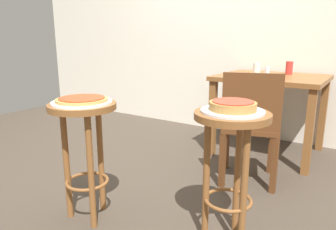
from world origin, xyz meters
TOP-DOWN VIEW (x-y plane):
  - ground_plane at (0.00, 0.00)m, footprint 6.00×6.00m
  - stool_foreground at (0.09, -0.61)m, footprint 0.38×0.38m
  - serving_plate_foreground at (0.09, -0.61)m, footprint 0.34×0.34m
  - pizza_foreground at (0.09, -0.61)m, footprint 0.29×0.29m
  - stool_middle at (0.89, -0.35)m, footprint 0.38×0.38m
  - serving_plate_middle at (0.89, -0.35)m, footprint 0.32×0.32m
  - pizza_middle at (0.89, -0.35)m, footprint 0.23×0.23m
  - dining_table at (0.66, 1.14)m, footprint 0.94×0.79m
  - cup_near_edge at (0.54, 1.05)m, footprint 0.07×0.07m
  - cup_far_edge at (0.77, 1.32)m, footprint 0.06×0.06m
  - condiment_shaker at (0.62, 1.12)m, footprint 0.04×0.04m
  - wooden_chair at (0.74, 0.38)m, footprint 0.51×0.51m

SIDE VIEW (x-z plane):
  - ground_plane at x=0.00m, z-range 0.00..0.00m
  - wooden_chair at x=0.74m, z-range 0.04..0.89m
  - stool_foreground at x=0.09m, z-range 0.17..0.89m
  - stool_middle at x=0.89m, z-range 0.17..0.89m
  - dining_table at x=0.66m, z-range 0.26..1.00m
  - serving_plate_foreground at x=0.09m, z-range 0.72..0.73m
  - serving_plate_middle at x=0.89m, z-range 0.72..0.73m
  - pizza_foreground at x=0.09m, z-range 0.73..0.75m
  - pizza_middle at x=0.89m, z-range 0.73..0.78m
  - condiment_shaker at x=0.62m, z-range 0.74..0.82m
  - cup_near_edge at x=0.54m, z-range 0.74..0.86m
  - cup_far_edge at x=0.77m, z-range 0.74..0.86m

